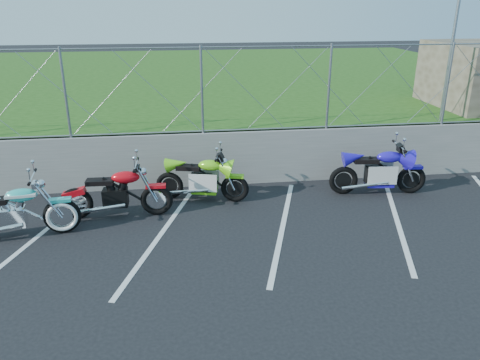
{
  "coord_description": "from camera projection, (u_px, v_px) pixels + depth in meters",
  "views": [
    {
      "loc": [
        0.41,
        -7.19,
        4.2
      ],
      "look_at": [
        1.58,
        1.3,
        0.92
      ],
      "focal_mm": 35.0,
      "sensor_mm": 36.0,
      "label": 1
    }
  ],
  "objects": [
    {
      "name": "sportbike_green",
      "position": [
        203.0,
        180.0,
        10.4
      ],
      "size": [
        2.07,
        0.79,
        1.09
      ],
      "rotation": [
        0.0,
        0.0,
        -0.26
      ],
      "color": "black",
      "rests_on": "ground"
    },
    {
      "name": "chain_link_fence",
      "position": [
        157.0,
        91.0,
        10.52
      ],
      "size": [
        28.0,
        0.03,
        2.0
      ],
      "color": "gray",
      "rests_on": "retaining_wall"
    },
    {
      "name": "naked_orange",
      "position": [
        118.0,
        195.0,
        9.59
      ],
      "size": [
        2.29,
        0.78,
        1.14
      ],
      "rotation": [
        0.0,
        0.0,
        -0.03
      ],
      "color": "black",
      "rests_on": "ground"
    },
    {
      "name": "retaining_wall",
      "position": [
        162.0,
        161.0,
        11.11
      ],
      "size": [
        30.0,
        0.22,
        1.3
      ],
      "primitive_type": "cube",
      "color": "slate",
      "rests_on": "ground"
    },
    {
      "name": "cruiser_turquoise",
      "position": [
        14.0,
        214.0,
        8.72
      ],
      "size": [
        2.43,
        0.77,
        1.21
      ],
      "rotation": [
        0.0,
        0.0,
        0.11
      ],
      "color": "black",
      "rests_on": "ground"
    },
    {
      "name": "ground",
      "position": [
        160.0,
        260.0,
        8.11
      ],
      "size": [
        90.0,
        90.0,
        0.0
      ],
      "primitive_type": "plane",
      "color": "black",
      "rests_on": "ground"
    },
    {
      "name": "sign_pole",
      "position": [
        449.0,
        61.0,
        11.63
      ],
      "size": [
        0.08,
        0.08,
        3.0
      ],
      "primitive_type": "cylinder",
      "color": "gray",
      "rests_on": "grass_field"
    },
    {
      "name": "grass_field",
      "position": [
        166.0,
        88.0,
        20.36
      ],
      "size": [
        30.0,
        20.0,
        1.3
      ],
      "primitive_type": "cube",
      "color": "#224B14",
      "rests_on": "ground"
    },
    {
      "name": "parking_lines",
      "position": [
        223.0,
        230.0,
        9.18
      ],
      "size": [
        18.29,
        4.31,
        0.01
      ],
      "color": "silver",
      "rests_on": "ground"
    },
    {
      "name": "sportbike_blue",
      "position": [
        379.0,
        173.0,
        10.75
      ],
      "size": [
        2.25,
        0.8,
        1.17
      ],
      "rotation": [
        0.0,
        0.0,
        -0.11
      ],
      "color": "black",
      "rests_on": "ground"
    }
  ]
}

